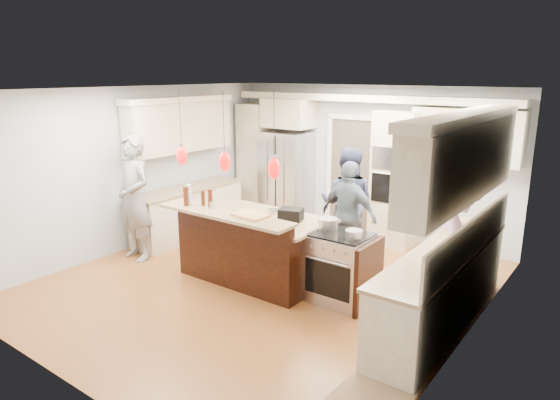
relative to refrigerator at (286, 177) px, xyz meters
The scene contains 23 objects.
ground_plane 3.19m from the refrigerator, 59.58° to the right, with size 6.00×6.00×0.00m, color #A5622D.
room_shell 3.20m from the refrigerator, 59.58° to the right, with size 5.54×6.04×2.72m.
refrigerator is the anchor object (origin of this frame).
oven_column 2.31m from the refrigerator, ahead, with size 0.72×0.69×2.30m.
back_upper_cabinets 1.12m from the refrigerator, ahead, with size 5.30×0.61×2.54m.
right_counter_run 4.63m from the refrigerator, 30.36° to the right, with size 0.64×3.10×2.51m.
left_cabinets 2.05m from the refrigerator, 115.94° to the right, with size 0.64×2.30×2.51m.
kitchen_island 2.91m from the refrigerator, 63.09° to the right, with size 2.10×1.46×1.12m.
island_range 3.71m from the refrigerator, 42.59° to the right, with size 0.82×0.71×0.92m.
pendant_lights 3.53m from the refrigerator, 67.57° to the right, with size 1.75×0.15×1.03m.
person_bar_end 3.17m from the refrigerator, 102.90° to the right, with size 0.73×0.48×2.00m, color gray.
person_far_left 2.21m from the refrigerator, 28.07° to the right, with size 0.87×0.68×1.79m, color #293151.
person_far_right 2.57m from the refrigerator, 32.32° to the right, with size 0.96×0.40×1.64m, color slate.
person_range_side 4.01m from the refrigerator, 19.55° to the right, with size 1.01×0.58×1.56m, color #A684B2.
floor_rug 5.70m from the refrigerator, 45.47° to the right, with size 0.66×0.96×0.01m, color #8E6F4D.
water_bottle 3.24m from the refrigerator, 79.06° to the right, with size 0.07×0.07×0.29m, color silver.
beer_bottle_a 3.20m from the refrigerator, 75.35° to the right, with size 0.05×0.05×0.21m, color #481C0C.
beer_bottle_b 3.31m from the refrigerator, 79.11° to the right, with size 0.07×0.07×0.27m, color #481C0C.
beer_bottle_c 3.24m from the refrigerator, 72.96° to the right, with size 0.06×0.06×0.25m, color #481C0C.
drink_can 3.30m from the refrigerator, 71.91° to the right, with size 0.06×0.06×0.11m, color #B7B7BC.
cutting_board 3.54m from the refrigerator, 61.51° to the right, with size 0.44×0.31×0.03m, color tan.
pot_large 3.45m from the refrigerator, 44.96° to the right, with size 0.26×0.26×0.15m, color #B7B7BC.
pot_small 3.85m from the refrigerator, 41.49° to the right, with size 0.21×0.21×0.11m, color #B7B7BC.
Camera 1 is at (4.11, -5.18, 2.93)m, focal length 32.00 mm.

